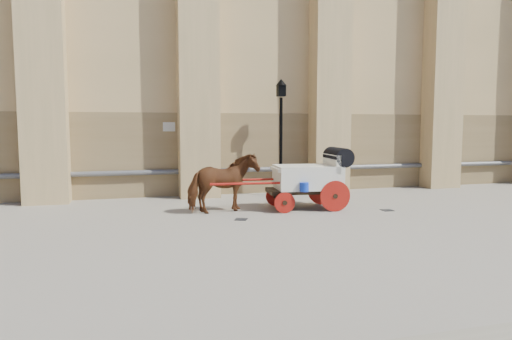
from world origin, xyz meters
name	(u,v)px	position (x,y,z in m)	size (l,w,h in m)	color
ground	(253,214)	(0.00, 0.00, 0.00)	(90.00, 90.00, 0.00)	slate
horse	(223,183)	(-0.77, 0.48, 0.86)	(0.93, 2.05, 1.73)	brown
carriage	(312,176)	(2.00, 0.40, 1.01)	(4.36, 1.60, 1.87)	black
street_lamp	(281,134)	(1.89, 3.08, 2.24)	(0.39, 0.39, 4.20)	black
drain_grate_near	(241,219)	(-0.50, -0.67, 0.01)	(0.32, 0.32, 0.01)	black
drain_grate_far	(387,210)	(4.04, -0.55, 0.01)	(0.32, 0.32, 0.01)	black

